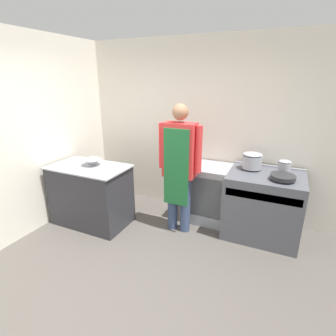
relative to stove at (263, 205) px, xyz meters
name	(u,v)px	position (x,y,z in m)	size (l,w,h in m)	color
ground_plane	(117,291)	(-1.23, -1.73, -0.45)	(14.00, 14.00, 0.00)	#4C4742
wall_back	(192,128)	(-1.23, 0.46, 0.90)	(8.00, 0.05, 2.70)	silver
wall_left	(50,132)	(-3.02, -0.73, 0.90)	(0.05, 8.00, 2.70)	silver
prep_counter	(91,195)	(-2.37, -0.71, 0.00)	(1.14, 0.68, 0.90)	#2D2D33
stove	(263,205)	(0.00, 0.00, 0.00)	(0.97, 0.77, 0.92)	#4C4F56
fridge_unit	(207,193)	(-0.83, 0.12, -0.02)	(0.68, 0.59, 0.87)	#93999E
person_cook	(179,163)	(-1.10, -0.36, 0.57)	(0.61, 0.24, 1.80)	#38476B
mixing_bowl	(92,162)	(-2.35, -0.65, 0.50)	(0.28, 0.28, 0.09)	#9EA0A8
stock_pot	(252,160)	(-0.22, 0.14, 0.58)	(0.26, 0.26, 0.22)	#9EA0A8
saute_pan	(283,177)	(0.19, -0.13, 0.49)	(0.30, 0.30, 0.05)	#262628
sauce_pot	(284,166)	(0.19, 0.14, 0.55)	(0.16, 0.16, 0.16)	#9EA0A8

